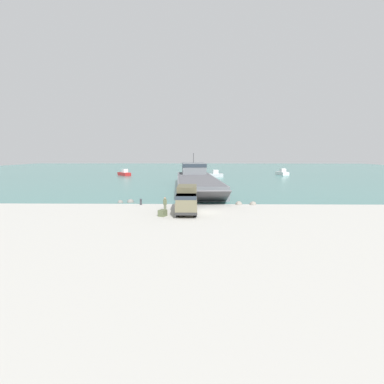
{
  "coord_description": "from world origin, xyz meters",
  "views": [
    {
      "loc": [
        -0.45,
        -37.16,
        7.34
      ],
      "look_at": [
        -1.22,
        3.91,
        2.04
      ],
      "focal_mm": 28.0,
      "sensor_mm": 36.0,
      "label": 1
    }
  ],
  "objects_px": {
    "moored_boat_a": "(214,175)",
    "moored_boat_b": "(282,173)",
    "military_truck": "(187,200)",
    "mooring_bollard": "(141,201)",
    "cargo_crate": "(163,213)",
    "soldier_on_ramp": "(165,203)",
    "landing_craft": "(196,179)",
    "moored_boat_c": "(124,173)"
  },
  "relations": [
    {
      "from": "moored_boat_a",
      "to": "moored_boat_c",
      "type": "distance_m",
      "value": 30.52
    },
    {
      "from": "landing_craft",
      "to": "moored_boat_b",
      "type": "height_order",
      "value": "landing_craft"
    },
    {
      "from": "landing_craft",
      "to": "military_truck",
      "type": "xyz_separation_m",
      "value": [
        -0.92,
        -29.24,
        -0.13
      ]
    },
    {
      "from": "landing_craft",
      "to": "military_truck",
      "type": "bearing_deg",
      "value": -95.59
    },
    {
      "from": "soldier_on_ramp",
      "to": "moored_boat_a",
      "type": "height_order",
      "value": "moored_boat_a"
    },
    {
      "from": "landing_craft",
      "to": "cargo_crate",
      "type": "relative_size",
      "value": 45.52
    },
    {
      "from": "moored_boat_c",
      "to": "mooring_bollard",
      "type": "xyz_separation_m",
      "value": [
        16.43,
        -57.37,
        -0.23
      ]
    },
    {
      "from": "mooring_bollard",
      "to": "cargo_crate",
      "type": "bearing_deg",
      "value": -62.59
    },
    {
      "from": "mooring_bollard",
      "to": "cargo_crate",
      "type": "xyz_separation_m",
      "value": [
        4.04,
        -7.8,
        -0.12
      ]
    },
    {
      "from": "landing_craft",
      "to": "military_truck",
      "type": "relative_size",
      "value": 5.83
    },
    {
      "from": "moored_boat_a",
      "to": "moored_boat_b",
      "type": "height_order",
      "value": "moored_boat_a"
    },
    {
      "from": "moored_boat_b",
      "to": "cargo_crate",
      "type": "height_order",
      "value": "moored_boat_b"
    },
    {
      "from": "moored_boat_b",
      "to": "mooring_bollard",
      "type": "height_order",
      "value": "moored_boat_b"
    },
    {
      "from": "soldier_on_ramp",
      "to": "landing_craft",
      "type": "bearing_deg",
      "value": -20.49
    },
    {
      "from": "moored_boat_b",
      "to": "moored_boat_c",
      "type": "xyz_separation_m",
      "value": [
        -53.93,
        -4.49,
        -0.0
      ]
    },
    {
      "from": "military_truck",
      "to": "cargo_crate",
      "type": "distance_m",
      "value": 3.72
    },
    {
      "from": "moored_boat_a",
      "to": "moored_boat_c",
      "type": "xyz_separation_m",
      "value": [
        -29.84,
        6.43,
        -0.03
      ]
    },
    {
      "from": "moored_boat_c",
      "to": "cargo_crate",
      "type": "height_order",
      "value": "moored_boat_c"
    },
    {
      "from": "military_truck",
      "to": "cargo_crate",
      "type": "xyz_separation_m",
      "value": [
        -2.8,
        -2.09,
        -1.29
      ]
    },
    {
      "from": "soldier_on_ramp",
      "to": "mooring_bollard",
      "type": "bearing_deg",
      "value": 26.81
    },
    {
      "from": "soldier_on_ramp",
      "to": "mooring_bollard",
      "type": "height_order",
      "value": "soldier_on_ramp"
    },
    {
      "from": "landing_craft",
      "to": "moored_boat_c",
      "type": "relative_size",
      "value": 6.65
    },
    {
      "from": "military_truck",
      "to": "soldier_on_ramp",
      "type": "relative_size",
      "value": 3.89
    },
    {
      "from": "military_truck",
      "to": "moored_boat_b",
      "type": "bearing_deg",
      "value": 155.23
    },
    {
      "from": "moored_boat_c",
      "to": "cargo_crate",
      "type": "distance_m",
      "value": 68.31
    },
    {
      "from": "landing_craft",
      "to": "soldier_on_ramp",
      "type": "distance_m",
      "value": 28.62
    },
    {
      "from": "military_truck",
      "to": "moored_boat_b",
      "type": "xyz_separation_m",
      "value": [
        30.66,
        67.56,
        -0.94
      ]
    },
    {
      "from": "military_truck",
      "to": "moored_boat_b",
      "type": "relative_size",
      "value": 1.06
    },
    {
      "from": "moored_boat_c",
      "to": "military_truck",
      "type": "bearing_deg",
      "value": -107.7
    },
    {
      "from": "moored_boat_b",
      "to": "mooring_bollard",
      "type": "distance_m",
      "value": 72.34
    },
    {
      "from": "moored_boat_c",
      "to": "cargo_crate",
      "type": "xyz_separation_m",
      "value": [
        20.47,
        -65.17,
        -0.35
      ]
    },
    {
      "from": "landing_craft",
      "to": "moored_boat_b",
      "type": "bearing_deg",
      "value": 48.41
    },
    {
      "from": "landing_craft",
      "to": "soldier_on_ramp",
      "type": "height_order",
      "value": "landing_craft"
    },
    {
      "from": "landing_craft",
      "to": "cargo_crate",
      "type": "height_order",
      "value": "landing_craft"
    },
    {
      "from": "landing_craft",
      "to": "cargo_crate",
      "type": "xyz_separation_m",
      "value": [
        -3.72,
        -31.33,
        -1.42
      ]
    },
    {
      "from": "moored_boat_a",
      "to": "cargo_crate",
      "type": "xyz_separation_m",
      "value": [
        -9.37,
        -58.74,
        -0.38
      ]
    },
    {
      "from": "moored_boat_a",
      "to": "cargo_crate",
      "type": "distance_m",
      "value": 59.48
    },
    {
      "from": "soldier_on_ramp",
      "to": "moored_boat_b",
      "type": "xyz_separation_m",
      "value": [
        33.48,
        66.69,
        -0.33
      ]
    },
    {
      "from": "military_truck",
      "to": "moored_boat_c",
      "type": "xyz_separation_m",
      "value": [
        -23.26,
        63.07,
        -0.94
      ]
    },
    {
      "from": "moored_boat_c",
      "to": "landing_craft",
      "type": "bearing_deg",
      "value": -92.39
    },
    {
      "from": "soldier_on_ramp",
      "to": "moored_boat_b",
      "type": "relative_size",
      "value": 0.27
    },
    {
      "from": "military_truck",
      "to": "mooring_bollard",
      "type": "relative_size",
      "value": 7.72
    }
  ]
}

